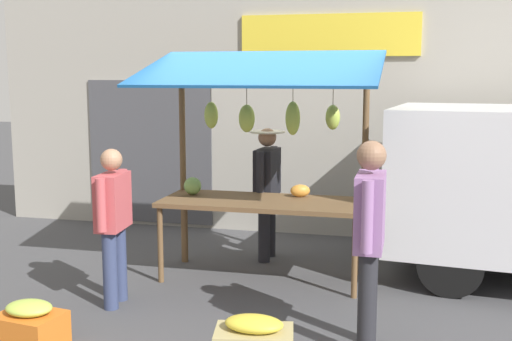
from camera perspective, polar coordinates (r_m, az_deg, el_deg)
ground_plane at (r=7.19m, az=0.58°, el=-9.55°), size 40.00×40.00×0.00m
street_backdrop at (r=9.01m, az=3.56°, el=5.13°), size 9.00×0.30×3.40m
market_stall at (r=6.91m, az=0.50°, el=2.78°), size 2.50×1.46×2.50m
vendor_with_sunhat at (r=7.70m, az=1.00°, el=-1.12°), size 0.41×0.69×1.60m
shopper_in_grey_tee at (r=5.22m, az=10.06°, el=-5.19°), size 0.23×0.73×1.72m
shopper_in_striped_shirt at (r=6.33m, az=-12.58°, el=-4.05°), size 0.26×0.67×1.54m
produce_crate_side at (r=5.78m, az=-19.46°, el=-12.84°), size 0.58×0.48×0.38m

